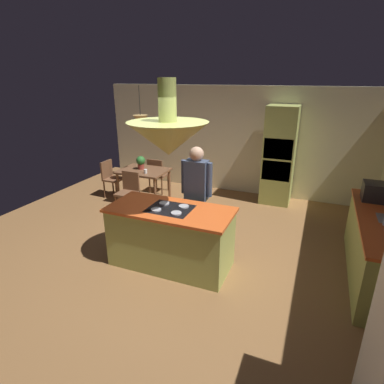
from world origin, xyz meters
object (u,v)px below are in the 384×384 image
Objects in this scene: kitchen_island at (171,237)px; chair_by_back_wall at (157,173)px; chair_facing_island at (129,189)px; microwave_on_counter at (379,192)px; potted_plant_on_table at (141,162)px; cup_on_table at (146,171)px; person_at_island at (196,191)px; chair_at_corner at (111,176)px; oven_tower at (279,156)px; dining_table at (144,175)px.

kitchen_island is 3.21m from chair_by_back_wall.
microwave_on_counter is at bearing 0.34° from chair_facing_island.
microwave_on_counter is (4.63, -0.65, 0.15)m from potted_plant_on_table.
cup_on_table is (0.18, 0.42, 0.30)m from chair_facing_island.
person_at_island is 3.12m from chair_at_corner.
chair_facing_island and chair_at_corner have the same top height.
oven_tower is at bearing 20.82° from potted_plant_on_table.
chair_at_corner is at bearing 169.40° from cup_on_table.
oven_tower is 2.50× the size of chair_by_back_wall.
dining_table is 0.31m from cup_on_table.
kitchen_island is 1.07× the size of person_at_island.
kitchen_island reaches higher than chair_facing_island.
potted_plant_on_table reaches higher than cup_on_table.
chair_by_back_wall and chair_at_corner have the same top height.
kitchen_island is at bearing -50.23° from potted_plant_on_table.
chair_at_corner is at bearing -162.88° from oven_tower.
potted_plant_on_table is 0.38m from cup_on_table.
person_at_island is 3.74× the size of microwave_on_counter.
microwave_on_counter is (2.84, 1.50, 0.60)m from kitchen_island.
chair_at_corner reaches higher than dining_table.
chair_at_corner is 5.51m from microwave_on_counter.
oven_tower is 3.36m from chair_facing_island.
kitchen_island is 2.12× the size of chair_at_corner.
kitchen_island is at bearing -40.88° from chair_facing_island.
oven_tower is 1.26× the size of person_at_island.
dining_table is 2.33m from person_at_island.
potted_plant_on_table reaches higher than kitchen_island.
chair_by_back_wall is (-2.80, -0.51, -0.58)m from oven_tower.
chair_by_back_wall is 9.67× the size of cup_on_table.
microwave_on_counter reaches higher than chair_facing_island.
kitchen_island is 4.02× the size of microwave_on_counter.
chair_by_back_wall is (-1.70, 2.73, 0.03)m from kitchen_island.
dining_table is 1.22× the size of chair_by_back_wall.
person_at_island is (-0.96, -2.54, -0.09)m from oven_tower.
chair_at_corner is at bearing 145.40° from chair_facing_island.
cup_on_table is at bearing 128.77° from kitchen_island.
dining_table is 4.60m from microwave_on_counter.
oven_tower reaches higher than chair_facing_island.
person_at_island is at bearing 132.16° from chair_by_back_wall.
oven_tower reaches higher than chair_at_corner.
chair_by_back_wall is at bearing 90.00° from dining_table.
kitchen_island is at bearing -152.18° from microwave_on_counter.
oven_tower is at bearing 22.21° from dining_table.
chair_by_back_wall reaches higher than dining_table.
chair_by_back_wall is at bearing 121.93° from kitchen_island.
dining_table is 0.29m from potted_plant_on_table.
kitchen_island is at bearing -108.74° from oven_tower.
chair_facing_island is 4.58m from microwave_on_counter.
chair_facing_island and chair_by_back_wall have the same top height.
chair_by_back_wall is 4.74m from microwave_on_counter.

